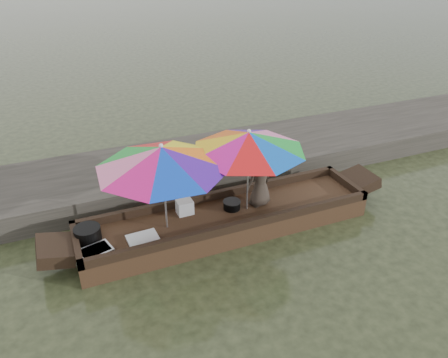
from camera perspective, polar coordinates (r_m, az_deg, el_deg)
name	(u,v)px	position (r m, az deg, el deg)	size (l,w,h in m)	color
water	(226,229)	(8.04, 0.28, -6.58)	(80.00, 80.00, 0.00)	black
dock	(187,167)	(9.68, -4.83, 1.62)	(22.00, 2.20, 0.50)	#2D2B26
boat_hull	(226,221)	(7.94, 0.28, -5.55)	(5.26, 1.20, 0.35)	#352013
cooking_pot	(88,234)	(7.47, -17.39, -6.83)	(0.43, 0.43, 0.23)	black
tray_crayfish	(95,252)	(7.15, -16.45, -9.12)	(0.50, 0.34, 0.09)	silver
tray_scallop	(143,239)	(7.29, -10.59, -7.65)	(0.50, 0.34, 0.06)	silver
charcoal_grill	(232,205)	(7.93, 1.03, -3.44)	(0.30, 0.30, 0.14)	black
supply_bag	(185,207)	(7.80, -5.15, -3.68)	(0.28, 0.22, 0.26)	silver
vendor	(260,178)	(7.85, 4.74, 0.15)	(0.54, 0.35, 1.10)	#362D25
umbrella_bow	(164,188)	(7.14, -7.82, -1.12)	(2.16, 2.16, 1.55)	yellow
umbrella_stern	(248,171)	(7.59, 3.14, 1.07)	(1.98, 1.98, 1.55)	pink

